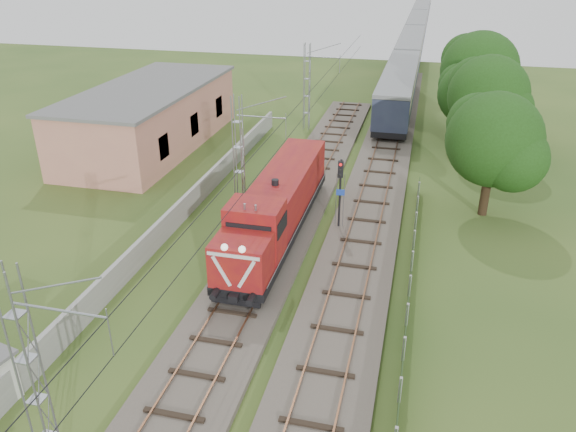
# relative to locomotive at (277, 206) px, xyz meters

# --- Properties ---
(ground) EXTENTS (140.00, 140.00, 0.00)m
(ground) POSITION_rel_locomotive_xyz_m (0.00, -9.91, -2.13)
(ground) COLOR #2F4D1D
(ground) RESTS_ON ground
(track_main) EXTENTS (4.20, 70.00, 0.45)m
(track_main) POSITION_rel_locomotive_xyz_m (0.00, -2.91, -1.95)
(track_main) COLOR #6B6054
(track_main) RESTS_ON ground
(track_side) EXTENTS (4.20, 80.00, 0.45)m
(track_side) POSITION_rel_locomotive_xyz_m (5.00, 10.09, -1.95)
(track_side) COLOR #6B6054
(track_side) RESTS_ON ground
(catenary) EXTENTS (3.31, 70.00, 8.00)m
(catenary) POSITION_rel_locomotive_xyz_m (-2.95, 2.09, 1.92)
(catenary) COLOR gray
(catenary) RESTS_ON ground
(boundary_wall) EXTENTS (0.25, 40.00, 1.50)m
(boundary_wall) POSITION_rel_locomotive_xyz_m (-6.50, 2.09, -1.38)
(boundary_wall) COLOR #9E9E99
(boundary_wall) RESTS_ON ground
(station_building) EXTENTS (8.40, 20.40, 5.22)m
(station_building) POSITION_rel_locomotive_xyz_m (-15.00, 14.09, 0.50)
(station_building) COLOR tan
(station_building) RESTS_ON ground
(fence) EXTENTS (0.12, 32.00, 1.20)m
(fence) POSITION_rel_locomotive_xyz_m (8.00, -6.91, -1.53)
(fence) COLOR black
(fence) RESTS_ON ground
(locomotive) EXTENTS (2.81, 16.07, 4.08)m
(locomotive) POSITION_rel_locomotive_xyz_m (0.00, 0.00, 0.00)
(locomotive) COLOR black
(locomotive) RESTS_ON ground
(coach_rake) EXTENTS (3.25, 121.64, 3.76)m
(coach_rake) POSITION_rel_locomotive_xyz_m (5.00, 79.71, 0.54)
(coach_rake) COLOR black
(coach_rake) RESTS_ON ground
(signal_post) EXTENTS (0.51, 0.40, 4.65)m
(signal_post) POSITION_rel_locomotive_xyz_m (3.40, 1.79, 1.06)
(signal_post) COLOR black
(signal_post) RESTS_ON ground
(tree_a) EXTENTS (6.22, 5.92, 8.06)m
(tree_a) POSITION_rel_locomotive_xyz_m (12.27, 6.42, 2.89)
(tree_a) COLOR #362216
(tree_a) RESTS_ON ground
(tree_b) EXTENTS (6.55, 6.23, 8.48)m
(tree_b) POSITION_rel_locomotive_xyz_m (12.61, 16.95, 3.16)
(tree_b) COLOR #362216
(tree_b) RESTS_ON ground
(tree_c) EXTENTS (5.58, 5.31, 7.23)m
(tree_c) POSITION_rel_locomotive_xyz_m (11.46, 20.71, 2.38)
(tree_c) COLOR #362216
(tree_c) RESTS_ON ground
(tree_d) EXTENTS (7.18, 6.84, 9.31)m
(tree_d) POSITION_rel_locomotive_xyz_m (12.30, 24.17, 3.68)
(tree_d) COLOR #362216
(tree_d) RESTS_ON ground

